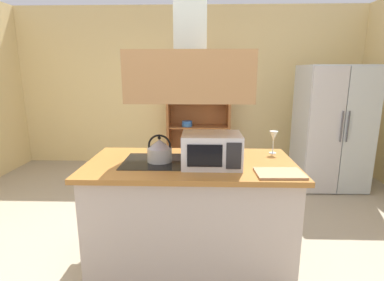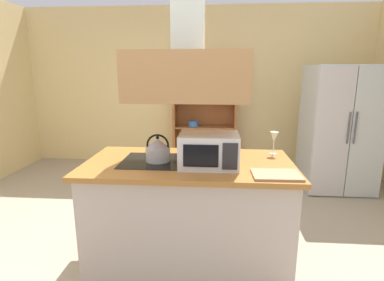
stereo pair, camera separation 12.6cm
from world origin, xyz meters
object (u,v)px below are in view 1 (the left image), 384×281
refrigerator (331,128)px  dish_cabinet (198,122)px  kettle (160,150)px  cutting_board (279,173)px  microwave (212,150)px  wine_glass_on_counter (274,137)px

refrigerator → dish_cabinet: bearing=153.7°
kettle → cutting_board: bearing=-18.0°
dish_cabinet → cutting_board: (0.62, -3.06, 0.14)m
cutting_board → microwave: 0.54m
kettle → microwave: (0.42, -0.10, 0.03)m
refrigerator → cutting_board: refrigerator is taller
cutting_board → microwave: size_ratio=0.74×
refrigerator → kettle: (-2.18, -1.84, 0.14)m
refrigerator → wine_glass_on_counter: size_ratio=8.32×
kettle → wine_glass_on_counter: (1.00, 0.29, 0.06)m
microwave → kettle: bearing=166.9°
dish_cabinet → microwave: 2.88m
dish_cabinet → wine_glass_on_counter: 2.59m
refrigerator → kettle: 2.85m
microwave → wine_glass_on_counter: size_ratio=2.23×
wine_glass_on_counter → refrigerator: bearing=52.7°
microwave → wine_glass_on_counter: (0.57, 0.39, 0.02)m
refrigerator → cutting_board: bearing=-120.7°
dish_cabinet → cutting_board: bearing=-78.6°
cutting_board → microwave: (-0.49, 0.20, 0.12)m
cutting_board → microwave: microwave is taller
dish_cabinet → wine_glass_on_counter: dish_cabinet is taller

